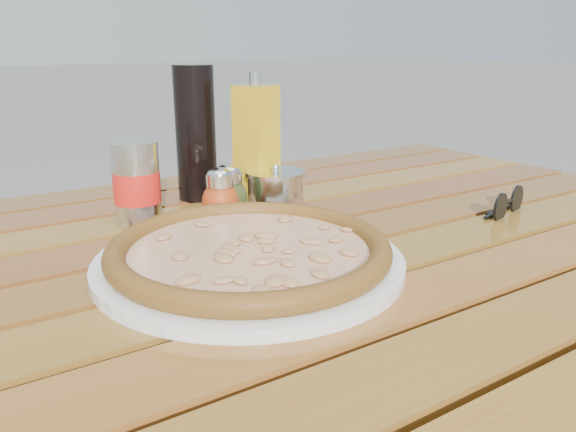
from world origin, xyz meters
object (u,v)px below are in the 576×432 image
pizza (249,249)px  pepper_shaker (220,196)px  sunglasses (507,204)px  oregano_shaker (229,192)px  olive_oil_cruet (256,145)px  table (296,293)px  plate (250,262)px  parmesan_tin (276,189)px  soda_can (137,184)px  dark_bottle (196,133)px

pizza → pepper_shaker: pepper_shaker is taller
pizza → sunglasses: 0.44m
oregano_shaker → olive_oil_cruet: 0.11m
oregano_shaker → olive_oil_cruet: size_ratio=0.39×
table → olive_oil_cruet: olive_oil_cruet is taller
plate → oregano_shaker: size_ratio=4.39×
parmesan_tin → sunglasses: 0.36m
pizza → soda_can: 0.24m
table → pepper_shaker: 0.18m
pizza → dark_bottle: (0.08, 0.32, 0.09)m
parmesan_tin → plate: bearing=-128.7°
dark_bottle → parmesan_tin: size_ratio=2.10×
soda_can → pizza: bearing=-77.6°
plate → sunglasses: sunglasses is taller
soda_can → sunglasses: size_ratio=1.10×
soda_can → parmesan_tin: size_ratio=1.15×
plate → pepper_shaker: (0.05, 0.18, 0.03)m
dark_bottle → soda_can: (-0.13, -0.08, -0.05)m
pizza → parmesan_tin: (0.16, 0.20, 0.01)m
pizza → sunglasses: size_ratio=3.28×
olive_oil_cruet → parmesan_tin: (0.01, -0.04, -0.07)m
table → pepper_shaker: bearing=108.5°
table → oregano_shaker: oregano_shaker is taller
parmesan_tin → olive_oil_cruet: bearing=105.7°
olive_oil_cruet → dark_bottle: bearing=130.5°
olive_oil_cruet → parmesan_tin: bearing=-74.3°
plate → soda_can: 0.25m
table → dark_bottle: (-0.02, 0.27, 0.19)m
pizza → olive_oil_cruet: 0.29m
plate → oregano_shaker: bearing=69.1°
sunglasses → plate: bearing=161.5°
pepper_shaker → dark_bottle: 0.16m
parmesan_tin → pizza: bearing=-128.7°
table → oregano_shaker: bearing=98.6°
oregano_shaker → sunglasses: oregano_shaker is taller
pizza → dark_bottle: 0.34m
pepper_shaker → sunglasses: size_ratio=0.75×
soda_can → dark_bottle: bearing=32.5°
plate → pizza: 0.02m
oregano_shaker → soda_can: 0.13m
pizza → soda_can: bearing=102.4°
oregano_shaker → sunglasses: (0.36, -0.22, -0.02)m
olive_oil_cruet → pepper_shaker: bearing=-147.8°
parmesan_tin → table: bearing=-112.4°
oregano_shaker → parmesan_tin: bearing=4.1°
plate → pizza: (0.00, 0.00, 0.02)m
plate → sunglasses: bearing=-3.6°
pizza → soda_can: size_ratio=2.99×
dark_bottle → parmesan_tin: (0.08, -0.12, -0.08)m
dark_bottle → parmesan_tin: 0.16m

